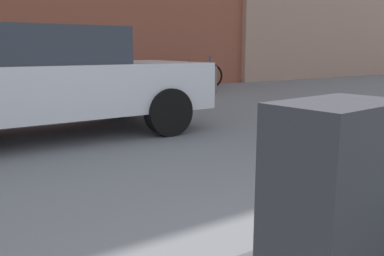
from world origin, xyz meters
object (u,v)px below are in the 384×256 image
duffel_bag_olive_center (344,214)px  parked_car (36,79)px  duffel_bag_olive_topmost_pile (348,152)px  bicycle_leaning (196,76)px  bollard_kerb_mid (181,81)px  bollard_kerb_far (212,80)px  suitcase_charcoal_front_left (331,222)px  bollard_kerb_near (128,84)px

duffel_bag_olive_center → parked_car: (-0.19, 4.51, 0.26)m
duffel_bag_olive_topmost_pile → bicycle_leaning: bicycle_leaning is taller
bollard_kerb_mid → bollard_kerb_far: 0.97m
duffel_bag_olive_center → bollard_kerb_far: size_ratio=0.89×
duffel_bag_olive_topmost_pile → bollard_kerb_far: bearing=69.9°
duffel_bag_olive_center → bicycle_leaning: size_ratio=0.36×
bollard_kerb_far → bicycle_leaning: bearing=76.9°
duffel_bag_olive_center → suitcase_charcoal_front_left: bearing=-155.6°
parked_car → bollard_kerb_far: bearing=32.2°
suitcase_charcoal_front_left → bollard_kerb_near: (2.97, 8.04, -0.32)m
duffel_bag_olive_center → bollard_kerb_far: (4.98, 7.77, -0.14)m
suitcase_charcoal_front_left → duffel_bag_olive_topmost_pile: (0.43, 0.27, 0.08)m
duffel_bag_olive_topmost_pile → bicycle_leaning: (5.26, 8.97, -0.38)m
duffel_bag_olive_center → duffel_bag_olive_topmost_pile: bearing=0.0°
bollard_kerb_near → bollard_kerb_mid: 1.47m
parked_car → bollard_kerb_mid: parked_car is taller
bicycle_leaning → bollard_kerb_near: bicycle_leaning is taller
duffel_bag_olive_topmost_pile → bollard_kerb_mid: bearing=75.3°
bicycle_leaning → bollard_kerb_mid: (-1.25, -1.20, -0.02)m
bollard_kerb_near → bollard_kerb_far: size_ratio=1.00×
bicycle_leaning → bollard_kerb_mid: size_ratio=2.47×
bicycle_leaning → bollard_kerb_far: bicycle_leaning is taller
duffel_bag_olive_center → duffel_bag_olive_topmost_pile: (0.00, 0.00, 0.25)m
duffel_bag_olive_center → suitcase_charcoal_front_left: (-0.43, -0.27, 0.18)m
parked_car → bollard_kerb_mid: size_ratio=6.12×
duffel_bag_olive_center → bicycle_leaning: bearing=52.4°
suitcase_charcoal_front_left → bollard_kerb_far: size_ratio=0.94×
bollard_kerb_near → duffel_bag_olive_topmost_pile: bearing=-108.1°
suitcase_charcoal_front_left → duffel_bag_olive_topmost_pile: 0.52m
bollard_kerb_mid → bollard_kerb_far: size_ratio=1.00×
duffel_bag_olive_topmost_pile → bollard_kerb_far: duffel_bag_olive_topmost_pile is taller
parked_car → bollard_kerb_mid: 5.33m
suitcase_charcoal_front_left → bicycle_leaning: bearing=52.6°
duffel_bag_olive_center → parked_car: bearing=85.1°
duffel_bag_olive_topmost_pile → bicycle_leaning: bearing=72.1°
bicycle_leaning → bollard_kerb_near: (-2.72, -1.20, -0.02)m
bollard_kerb_mid → bicycle_leaning: bearing=43.7°
duffel_bag_olive_topmost_pile → bollard_kerb_mid: size_ratio=0.65×
suitcase_charcoal_front_left → parked_car: bearing=81.3°
duffel_bag_olive_topmost_pile → bollard_kerb_mid: 8.76m
suitcase_charcoal_front_left → bollard_kerb_mid: bearing=55.3°
duffel_bag_olive_center → bollard_kerb_near: size_ratio=0.89×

